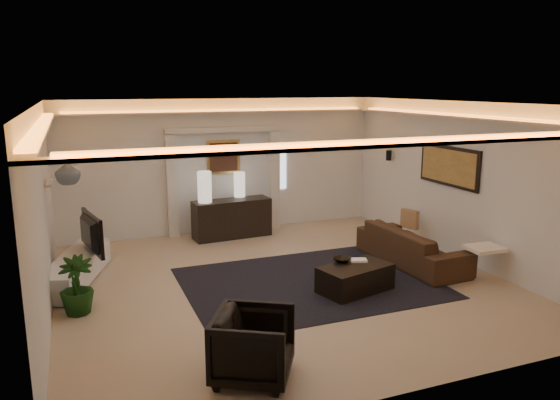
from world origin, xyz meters
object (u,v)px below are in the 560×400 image
object	(u,v)px
console	(232,219)
coffee_table	(355,279)
armchair	(253,346)
sofa	(412,246)

from	to	relation	value
console	coffee_table	xyz separation A→B (m)	(0.92, -3.69, -0.20)
console	armchair	world-z (taller)	console
armchair	coffee_table	bearing A→B (deg)	-21.17
sofa	armchair	xyz separation A→B (m)	(-3.91, -2.64, 0.05)
sofa	console	bearing A→B (deg)	38.14
coffee_table	sofa	bearing A→B (deg)	11.71
console	sofa	size ratio (longest dim) A/B	0.72
console	armchair	distance (m)	5.70
console	armchair	size ratio (longest dim) A/B	1.94
coffee_table	console	bearing A→B (deg)	89.44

